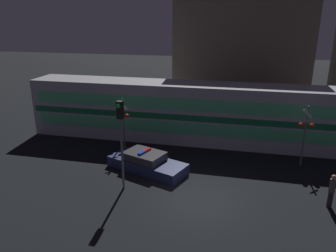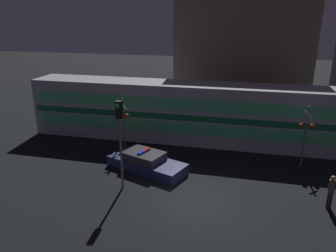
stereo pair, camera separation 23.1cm
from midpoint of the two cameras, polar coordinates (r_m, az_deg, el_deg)
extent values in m
plane|color=black|center=(16.82, 5.28, -13.09)|extent=(120.00, 120.00, 0.00)
cube|color=#B7BABF|center=(23.97, 3.31, 2.43)|extent=(23.10, 2.82, 4.26)
cube|color=#19723F|center=(22.64, 2.67, 1.45)|extent=(22.63, 0.03, 0.43)
cube|color=#59D88C|center=(22.88, 2.64, -0.38)|extent=(21.94, 0.02, 0.85)
cube|color=#59D88C|center=(22.38, 2.71, 3.74)|extent=(21.94, 0.02, 0.85)
cube|color=navy|center=(19.84, -3.37, -6.76)|extent=(5.14, 3.38, 0.63)
cube|color=#333338|center=(19.72, -3.85, -5.19)|extent=(2.72, 2.31, 0.46)
cube|color=blue|center=(19.41, -4.36, -4.68)|extent=(0.38, 0.58, 0.12)
cube|color=red|center=(19.80, -3.38, -4.16)|extent=(0.38, 0.58, 0.12)
cylinder|color=#2D2833|center=(17.94, 26.62, -11.51)|extent=(0.25, 0.25, 0.82)
cylinder|color=#595147|center=(17.60, 26.97, -9.38)|extent=(0.29, 0.29, 0.68)
sphere|color=tan|center=(17.41, 27.19, -8.06)|extent=(0.22, 0.22, 0.22)
cylinder|color=slate|center=(21.34, 22.96, -1.79)|extent=(0.10, 0.10, 3.81)
sphere|color=red|center=(20.93, 22.45, 0.10)|extent=(0.28, 0.28, 0.28)
sphere|color=red|center=(21.04, 24.09, -0.02)|extent=(0.28, 0.28, 0.28)
cube|color=white|center=(20.85, 23.49, 1.88)|extent=(0.58, 0.03, 0.58)
cylinder|color=slate|center=(22.05, -7.41, 0.09)|extent=(0.10, 0.10, 3.71)
sphere|color=red|center=(21.82, -8.38, 1.89)|extent=(0.28, 0.28, 0.28)
sphere|color=red|center=(21.60, -6.86, 1.79)|extent=(0.28, 0.28, 0.28)
cube|color=white|center=(21.58, -7.64, 3.59)|extent=(0.58, 0.03, 0.58)
cylinder|color=slate|center=(17.28, -7.77, -4.91)|extent=(0.12, 0.12, 3.94)
cube|color=black|center=(16.47, -8.13, 2.83)|extent=(0.30, 0.30, 0.90)
sphere|color=green|center=(16.23, -8.42, 3.49)|extent=(0.23, 0.23, 0.23)
cube|color=#726656|center=(29.82, 12.92, 11.00)|extent=(11.30, 4.32, 10.14)
camera|label=1|loc=(0.12, -89.69, 0.10)|focal=35.00mm
camera|label=2|loc=(0.12, 90.31, -0.10)|focal=35.00mm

